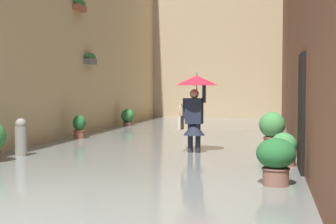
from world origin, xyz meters
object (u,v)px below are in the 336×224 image
(mooring_bollard, at_px, (21,140))
(potted_plant_mid_left, at_px, (276,161))
(potted_plant_near_left, at_px, (272,128))
(person_wading, at_px, (195,99))
(potted_plant_mid_right, at_px, (79,128))
(potted_plant_far_left, at_px, (284,151))
(potted_plant_near_right, at_px, (128,117))

(mooring_bollard, bearing_deg, potted_plant_mid_left, 159.63)
(potted_plant_near_left, relative_size, mooring_bollard, 1.06)
(person_wading, xyz_separation_m, potted_plant_mid_right, (3.81, -2.30, -0.91))
(potted_plant_far_left, relative_size, potted_plant_mid_right, 0.92)
(potted_plant_far_left, xyz_separation_m, potted_plant_mid_left, (0.17, 1.90, 0.11))
(potted_plant_near_left, height_order, potted_plant_mid_left, potted_plant_near_left)
(person_wading, height_order, potted_plant_far_left, person_wading)
(potted_plant_near_right, distance_m, potted_plant_mid_right, 4.90)
(person_wading, distance_m, potted_plant_mid_right, 4.54)
(person_wading, xyz_separation_m, potted_plant_mid_left, (-1.76, 3.34, -0.85))
(potted_plant_far_left, height_order, potted_plant_mid_right, potted_plant_mid_right)
(potted_plant_near_left, xyz_separation_m, potted_plant_mid_left, (-0.04, 4.90, -0.08))
(person_wading, xyz_separation_m, potted_plant_near_right, (3.85, -7.19, -0.89))
(potted_plant_near_right, height_order, potted_plant_mid_left, potted_plant_mid_left)
(person_wading, distance_m, mooring_bollard, 3.95)
(potted_plant_far_left, distance_m, potted_plant_near_right, 10.38)
(potted_plant_mid_right, bearing_deg, person_wading, 148.93)
(potted_plant_near_left, distance_m, potted_plant_mid_right, 5.59)
(potted_plant_far_left, distance_m, mooring_bollard, 5.54)
(potted_plant_far_left, xyz_separation_m, potted_plant_mid_right, (5.74, -3.73, 0.04))
(person_wading, bearing_deg, potted_plant_mid_left, 117.78)
(potted_plant_near_left, relative_size, potted_plant_mid_left, 1.19)
(potted_plant_mid_right, bearing_deg, potted_plant_far_left, 146.95)
(person_wading, bearing_deg, potted_plant_near_left, -137.74)
(potted_plant_far_left, height_order, potted_plant_near_right, potted_plant_near_right)
(potted_plant_near_left, height_order, potted_plant_mid_right, potted_plant_near_left)
(person_wading, height_order, potted_plant_near_left, person_wading)
(person_wading, relative_size, potted_plant_near_right, 2.48)
(potted_plant_near_left, bearing_deg, person_wading, 42.26)
(potted_plant_mid_left, bearing_deg, potted_plant_mid_right, -45.32)
(potted_plant_near_right, bearing_deg, person_wading, 118.16)
(potted_plant_far_left, distance_m, potted_plant_mid_left, 1.91)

